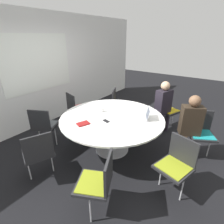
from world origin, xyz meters
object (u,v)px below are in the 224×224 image
Objects in this scene: chair_0 at (201,130)px; chair_6 at (98,180)px; person_1 at (164,103)px; chair_2 at (119,102)px; chair_4 at (44,124)px; spiral_notebook at (83,124)px; chair_1 at (167,107)px; cell_phone at (106,121)px; laptop at (144,116)px; chair_7 at (177,162)px; person_0 at (191,122)px; coffee_cup at (102,110)px; chair_3 at (76,106)px; chair_5 at (38,151)px.

chair_0 is 2.21m from chair_6.
chair_0 is at bearing -46.47° from chair_6.
chair_6 is 0.71× the size of person_1.
chair_2 is 1.99m from chair_4.
spiral_notebook is (-1.75, -0.41, 0.22)m from chair_2.
chair_1 is (0.74, 0.91, 0.00)m from chair_0.
cell_phone is at bearing 6.83° from chair_6.
chair_6 is at bearing 23.74° from person_1.
laptop is at bearing 2.16° from chair_4.
spiral_notebook is (0.68, 0.90, 0.22)m from chair_6.
laptop is (1.50, 0.13, 0.26)m from chair_6.
chair_0 and chair_2 have the same top height.
spiral_notebook is at bearing 27.12° from chair_6.
chair_1 is 1.00× the size of chair_7.
chair_4 is 2.82m from person_0.
chair_4 is 1.32m from cell_phone.
chair_7 is 5.68× the size of cell_phone.
cell_phone is at bearing -131.59° from coffee_cup.
chair_7 is at bearing -94.65° from cell_phone.
chair_0 and chair_7 have the same top height.
laptop reaches higher than chair_3.
chair_3 is at bearing -40.78° from person_1.
spiral_notebook is at bearing -1.37° from person_1.
chair_2 is at bearing -44.31° from person_0.
person_0 reaches higher than chair_0.
cell_phone is at bearing -5.58° from chair_4.
chair_6 is at bearing 23.32° from chair_1.
chair_1 and chair_5 have the same top height.
chair_7 is at bearing -82.21° from spiral_notebook.
chair_6 is 0.71× the size of person_0.
chair_0 is at bearing 2.90° from chair_4.
chair_3 is at bearing 26.70° from chair_6.
person_1 reaches higher than chair_7.
spiral_notebook is 0.62m from coffee_cup.
chair_1 is 0.32m from person_1.
person_0 reaches higher than chair_1.
chair_0 reaches higher than cell_phone.
chair_4 reaches higher than coffee_cup.
chair_4 is (-1.03, -0.15, 0.00)m from chair_3.
chair_2 is at bearing 46.56° from chair_4.
chair_1 is at bearing 3.48° from chair_5.
person_0 is 3.30× the size of laptop.
spiral_notebook reaches higher than cell_phone.
laptop is at bearing -45.77° from cell_phone.
chair_6 is at bearing 68.71° from chair_7.
chair_3 is at bearing 68.45° from cell_phone.
chair_7 is at bearing 56.68° from chair_0.
person_0 reaches higher than chair_2.
person_0 is (0.34, -2.61, 0.19)m from chair_3.
chair_0 is 0.32m from person_0.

